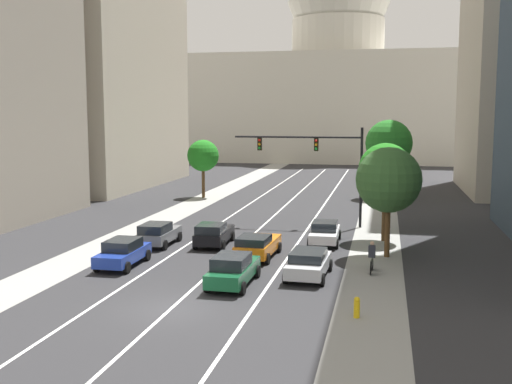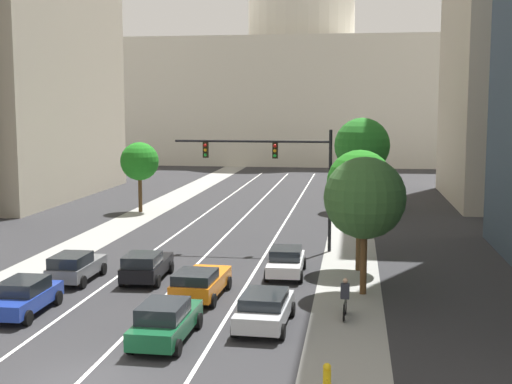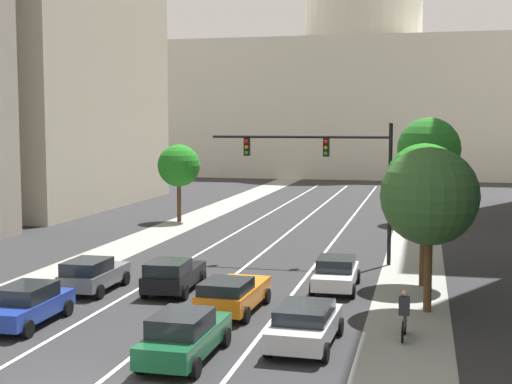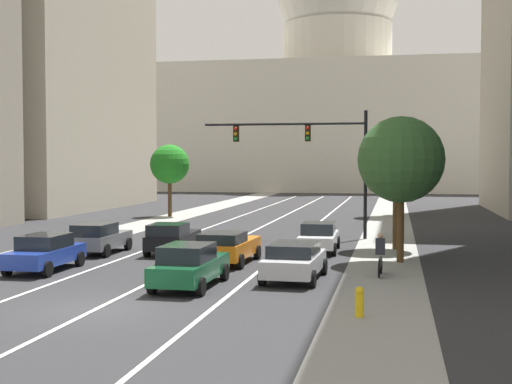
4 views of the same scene
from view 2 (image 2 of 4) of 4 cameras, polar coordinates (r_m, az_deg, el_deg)
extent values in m
plane|color=#2B2B2D|center=(61.68, -0.04, -1.16)|extent=(400.00, 400.00, 0.00)
cube|color=gray|center=(58.72, -9.04, -1.67)|extent=(3.15, 130.00, 0.01)
cube|color=gray|center=(56.11, 7.89, -2.05)|extent=(3.15, 130.00, 0.01)
cube|color=white|center=(47.86, -6.78, -3.62)|extent=(0.16, 90.00, 0.01)
cube|color=white|center=(47.09, -2.67, -3.76)|extent=(0.16, 90.00, 0.01)
cube|color=white|center=(46.57, 1.56, -3.88)|extent=(0.16, 90.00, 0.01)
cube|color=beige|center=(110.90, 3.71, 7.43)|extent=(54.31, 22.14, 18.95)
cylinder|color=beige|center=(111.69, 3.76, 13.95)|extent=(16.59, 16.59, 6.43)
cube|color=#B2B5BA|center=(28.41, 0.72, -9.79)|extent=(2.01, 4.52, 0.64)
cube|color=black|center=(28.13, 0.68, -8.78)|extent=(1.79, 2.48, 0.47)
cylinder|color=black|center=(30.09, -0.55, -9.45)|extent=(0.24, 0.65, 0.64)
cylinder|color=black|center=(29.81, 2.99, -9.62)|extent=(0.24, 0.65, 0.64)
cylinder|color=black|center=(27.26, -1.77, -11.24)|extent=(0.24, 0.65, 0.64)
cylinder|color=black|center=(26.95, 2.16, -11.46)|extent=(0.24, 0.65, 0.64)
cube|color=orange|center=(32.65, -4.52, -7.51)|extent=(2.05, 4.67, 0.70)
cube|color=black|center=(31.51, -5.03, -6.97)|extent=(1.80, 2.18, 0.46)
cylinder|color=black|center=(34.43, -5.34, -7.34)|extent=(0.25, 0.65, 0.64)
cylinder|color=black|center=(33.99, -2.29, -7.51)|extent=(0.25, 0.65, 0.64)
cylinder|color=black|center=(31.54, -6.91, -8.72)|extent=(0.25, 0.65, 0.64)
cylinder|color=black|center=(31.05, -3.58, -8.94)|extent=(0.25, 0.65, 0.64)
cube|color=#1E389E|center=(31.64, -18.57, -8.40)|extent=(1.78, 4.44, 0.63)
cube|color=black|center=(31.50, -18.61, -7.35)|extent=(1.61, 2.21, 0.57)
cylinder|color=black|center=(33.39, -18.76, -8.16)|extent=(0.23, 0.64, 0.64)
cylinder|color=black|center=(32.68, -16.02, -8.39)|extent=(0.23, 0.64, 0.64)
cylinder|color=black|center=(30.07, -18.32, -9.84)|extent=(0.23, 0.64, 0.64)
cube|color=black|center=(36.17, -8.95, -6.14)|extent=(1.98, 4.53, 0.67)
cube|color=black|center=(35.10, -9.38, -5.53)|extent=(1.73, 2.14, 0.55)
cylinder|color=black|center=(37.90, -9.68, -6.07)|extent=(0.25, 0.65, 0.64)
cylinder|color=black|center=(37.48, -7.04, -6.17)|extent=(0.25, 0.65, 0.64)
cylinder|color=black|center=(35.07, -10.98, -7.18)|extent=(0.25, 0.65, 0.64)
cylinder|color=black|center=(34.62, -8.14, -7.31)|extent=(0.25, 0.65, 0.64)
cube|color=silver|center=(36.71, 2.49, -5.93)|extent=(1.83, 4.52, 0.58)
cube|color=black|center=(36.55, 2.49, -5.07)|extent=(1.64, 2.10, 0.56)
cylinder|color=black|center=(38.33, 1.37, -5.81)|extent=(0.23, 0.64, 0.64)
cylinder|color=black|center=(38.21, 3.97, -5.87)|extent=(0.23, 0.64, 0.64)
cylinder|color=black|center=(35.39, 0.88, -6.91)|extent=(0.23, 0.64, 0.64)
cylinder|color=black|center=(35.25, 3.70, -6.98)|extent=(0.23, 0.64, 0.64)
cube|color=#14512D|center=(26.99, -7.40, -10.74)|extent=(1.81, 4.70, 0.67)
cube|color=black|center=(26.45, -7.66, -9.67)|extent=(1.63, 2.24, 0.60)
cylinder|color=black|center=(28.78, -8.16, -10.31)|extent=(0.23, 0.64, 0.64)
cylinder|color=black|center=(28.33, -4.75, -10.54)|extent=(0.23, 0.64, 0.64)
cylinder|color=black|center=(25.93, -10.29, -12.34)|extent=(0.23, 0.64, 0.64)
cylinder|color=black|center=(25.43, -6.51, -12.66)|extent=(0.23, 0.64, 0.64)
cube|color=slate|center=(36.67, -14.54, -6.11)|extent=(1.72, 4.12, 0.66)
cube|color=black|center=(35.85, -15.04, -5.44)|extent=(1.58, 2.23, 0.56)
cylinder|color=black|center=(38.33, -14.90, -6.06)|extent=(0.22, 0.64, 0.64)
cylinder|color=black|center=(37.70, -12.50, -6.20)|extent=(0.22, 0.64, 0.64)
cylinder|color=black|center=(35.84, -16.66, -7.04)|extent=(0.22, 0.64, 0.64)
cylinder|color=black|center=(35.17, -14.11, -7.22)|extent=(0.22, 0.64, 0.64)
cylinder|color=black|center=(42.21, 6.13, 0.06)|extent=(0.20, 0.20, 7.48)
cylinder|color=black|center=(42.39, -0.35, 4.20)|extent=(9.63, 0.14, 0.14)
cube|color=black|center=(42.23, 1.59, 3.44)|extent=(0.32, 0.28, 0.96)
sphere|color=red|center=(42.07, 1.57, 3.83)|extent=(0.20, 0.20, 0.20)
sphere|color=orange|center=(42.08, 1.57, 3.42)|extent=(0.20, 0.20, 0.20)
sphere|color=green|center=(42.10, 1.56, 3.02)|extent=(0.20, 0.20, 0.20)
cube|color=black|center=(42.95, -4.17, 3.48)|extent=(0.32, 0.28, 0.96)
sphere|color=red|center=(42.78, -4.22, 3.87)|extent=(0.20, 0.20, 0.20)
sphere|color=orange|center=(42.80, -4.21, 3.47)|extent=(0.20, 0.20, 0.20)
sphere|color=green|center=(42.82, -4.21, 3.07)|extent=(0.20, 0.20, 0.20)
cylinder|color=yellow|center=(22.59, 5.87, -15.18)|extent=(0.26, 0.26, 0.70)
sphere|color=yellow|center=(22.43, 5.88, -14.17)|extent=(0.26, 0.26, 0.26)
cylinder|color=yellow|center=(22.43, 5.85, -15.25)|extent=(0.10, 0.12, 0.10)
cylinder|color=black|center=(29.30, 7.26, -9.95)|extent=(0.09, 0.66, 0.66)
cylinder|color=black|center=(30.30, 7.41, -9.38)|extent=(0.09, 0.66, 0.66)
cube|color=black|center=(29.74, 7.34, -9.25)|extent=(0.12, 1.00, 0.36)
cube|color=#262833|center=(29.52, 7.35, -8.11)|extent=(0.38, 0.30, 0.64)
sphere|color=tan|center=(29.48, 7.38, -7.27)|extent=(0.22, 0.22, 0.22)
cylinder|color=#51381E|center=(37.92, 8.48, -3.80)|extent=(0.32, 0.32, 3.54)
sphere|color=#237B1D|center=(37.46, 8.57, 0.74)|extent=(3.57, 3.57, 3.57)
cylinder|color=#51381E|center=(33.26, 8.86, -5.58)|extent=(0.32, 0.32, 3.27)
sphere|color=#31592A|center=(32.74, 8.96, -0.48)|extent=(3.86, 3.86, 3.86)
cylinder|color=#51381E|center=(59.35, 8.68, 0.34)|extent=(0.32, 0.32, 3.93)
sphere|color=#236E22|center=(59.04, 8.74, 3.81)|extent=(4.67, 4.67, 4.67)
cylinder|color=#51381E|center=(58.81, -9.53, -0.11)|extent=(0.32, 0.32, 3.16)
sphere|color=#207A1E|center=(58.54, -9.58, 2.51)|extent=(3.20, 3.20, 3.20)
camera|label=1|loc=(4.36, -175.02, -13.19)|focal=43.27mm
camera|label=3|loc=(3.56, 12.07, -17.19)|focal=51.27mm
camera|label=4|loc=(4.35, 22.63, -80.72)|focal=49.87mm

